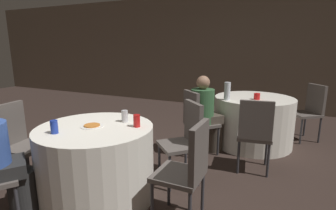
% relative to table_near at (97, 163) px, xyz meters
% --- Properties ---
extents(ground_plane, '(16.00, 16.00, 0.00)m').
position_rel_table_near_xyz_m(ground_plane, '(0.01, 0.10, -0.38)').
color(ground_plane, '#332621').
extents(wall_back, '(16.00, 0.06, 2.80)m').
position_rel_table_near_xyz_m(wall_back, '(0.01, 4.71, 1.02)').
color(wall_back, gray).
rests_on(wall_back, ground_plane).
extents(table_near, '(1.14, 1.14, 0.76)m').
position_rel_table_near_xyz_m(table_near, '(0.00, 0.00, 0.00)').
color(table_near, white).
rests_on(table_near, ground_plane).
extents(table_far, '(1.20, 1.20, 0.76)m').
position_rel_table_near_xyz_m(table_far, '(1.22, 2.23, 0.00)').
color(table_far, white).
rests_on(table_far, ground_plane).
extents(chair_near_east, '(0.41, 0.40, 0.92)m').
position_rel_table_near_xyz_m(chair_near_east, '(0.99, 0.01, 0.17)').
color(chair_near_east, '#59514C').
rests_on(chair_near_east, ground_plane).
extents(chair_near_northeast, '(0.57, 0.57, 0.92)m').
position_rel_table_near_xyz_m(chair_near_northeast, '(0.69, 0.71, 0.17)').
color(chair_near_northeast, '#59514C').
rests_on(chair_near_northeast, ground_plane).
extents(chair_near_west, '(0.46, 0.45, 0.92)m').
position_rel_table_near_xyz_m(chair_near_west, '(-0.98, -0.14, 0.17)').
color(chair_near_west, '#59514C').
rests_on(chair_near_west, ground_plane).
extents(chair_far_southwest, '(0.56, 0.56, 0.92)m').
position_rel_table_near_xyz_m(chair_far_southwest, '(0.54, 1.48, 0.17)').
color(chair_far_southwest, '#59514C').
rests_on(chair_far_southwest, ground_plane).
extents(chair_far_northeast, '(0.56, 0.56, 0.92)m').
position_rel_table_near_xyz_m(chair_far_northeast, '(2.03, 2.84, 0.17)').
color(chair_far_northeast, '#59514C').
rests_on(chair_far_northeast, ground_plane).
extents(chair_far_south, '(0.45, 0.46, 0.92)m').
position_rel_table_near_xyz_m(chair_far_south, '(1.36, 1.23, 0.17)').
color(chair_far_south, '#59514C').
rests_on(chair_far_south, ground_plane).
extents(person_green_jacket, '(0.46, 0.47, 1.13)m').
position_rel_table_near_xyz_m(person_green_jacket, '(0.65, 1.60, 0.19)').
color(person_green_jacket, '#4C4238').
rests_on(person_green_jacket, ground_plane).
extents(pizza_plate_near, '(0.22, 0.22, 0.02)m').
position_rel_table_near_xyz_m(pizza_plate_near, '(-0.03, -0.00, 0.39)').
color(pizza_plate_near, white).
rests_on(pizza_plate_near, table_near).
extents(soda_can_blue, '(0.07, 0.07, 0.12)m').
position_rel_table_near_xyz_m(soda_can_blue, '(-0.19, -0.31, 0.44)').
color(soda_can_blue, '#1E38A5').
rests_on(soda_can_blue, table_near).
extents(soda_can_red, '(0.07, 0.07, 0.12)m').
position_rel_table_near_xyz_m(soda_can_red, '(0.37, 0.18, 0.44)').
color(soda_can_red, red).
rests_on(soda_can_red, table_near).
extents(soda_can_silver, '(0.07, 0.07, 0.12)m').
position_rel_table_near_xyz_m(soda_can_silver, '(0.17, 0.27, 0.44)').
color(soda_can_silver, silver).
rests_on(soda_can_silver, table_near).
extents(bottle_far, '(0.09, 0.09, 0.26)m').
position_rel_table_near_xyz_m(bottle_far, '(0.87, 1.85, 0.51)').
color(bottle_far, silver).
rests_on(bottle_far, table_far).
extents(cup_far, '(0.09, 0.09, 0.09)m').
position_rel_table_near_xyz_m(cup_far, '(1.27, 2.08, 0.42)').
color(cup_far, red).
rests_on(cup_far, table_far).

